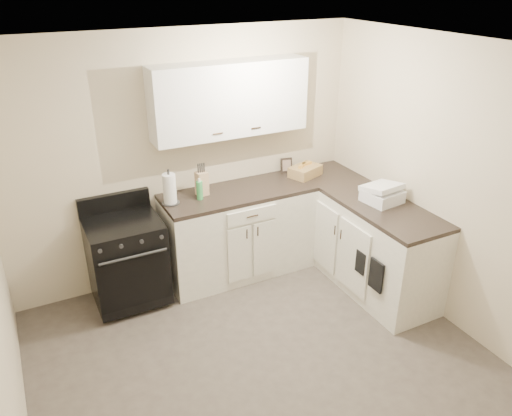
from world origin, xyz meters
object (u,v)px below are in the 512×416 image
stove (127,261)px  countertop_grill (382,196)px  knife_block (202,184)px  wicker_basket (305,171)px  paper_towel (170,189)px

stove → countertop_grill: 2.50m
knife_block → wicker_basket: 1.17m
knife_block → paper_towel: (-0.34, -0.05, 0.03)m
stove → knife_block: (0.83, 0.10, 0.60)m
countertop_grill → paper_towel: bearing=146.9°
paper_towel → countertop_grill: bearing=-26.0°
stove → wicker_basket: 2.07m
paper_towel → wicker_basket: size_ratio=0.88×
paper_towel → wicker_basket: 1.52m
knife_block → wicker_basket: bearing=-9.8°
knife_block → paper_towel: 0.35m
paper_towel → countertop_grill: 2.02m
knife_block → wicker_basket: knife_block is taller
knife_block → paper_towel: size_ratio=0.80×
paper_towel → countertop_grill: paper_towel is taller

